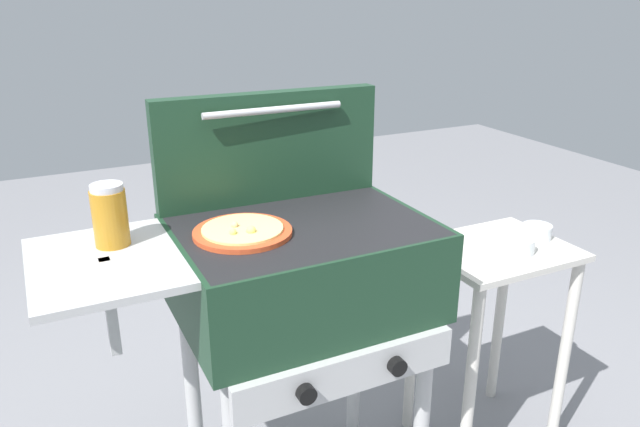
% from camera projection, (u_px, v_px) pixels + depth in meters
% --- Properties ---
extents(grill, '(0.96, 0.53, 0.90)m').
position_uv_depth(grill, '(299.00, 277.00, 1.59)').
color(grill, '#193823').
rests_on(grill, ground_plane).
extents(grill_lid_open, '(0.63, 0.09, 0.30)m').
position_uv_depth(grill_lid_open, '(269.00, 147.00, 1.68)').
color(grill_lid_open, '#193823').
rests_on(grill_lid_open, grill).
extents(pizza_cheese, '(0.24, 0.24, 0.03)m').
position_uv_depth(pizza_cheese, '(243.00, 231.00, 1.48)').
color(pizza_cheese, '#C64723').
rests_on(pizza_cheese, grill).
extents(sauce_jar, '(0.08, 0.08, 0.15)m').
position_uv_depth(sauce_jar, '(110.00, 215.00, 1.40)').
color(sauce_jar, '#B77A1E').
rests_on(sauce_jar, grill).
extents(prep_table, '(0.44, 0.36, 0.71)m').
position_uv_depth(prep_table, '(491.00, 304.00, 1.96)').
color(prep_table, beige).
rests_on(prep_table, ground_plane).
extents(topping_bowl_near, '(0.11, 0.11, 0.04)m').
position_uv_depth(topping_bowl_near, '(517.00, 245.00, 1.85)').
color(topping_bowl_near, silver).
rests_on(topping_bowl_near, prep_table).
extents(topping_bowl_far, '(0.09, 0.09, 0.04)m').
position_uv_depth(topping_bowl_far, '(538.00, 232.00, 1.94)').
color(topping_bowl_far, silver).
rests_on(topping_bowl_far, prep_table).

